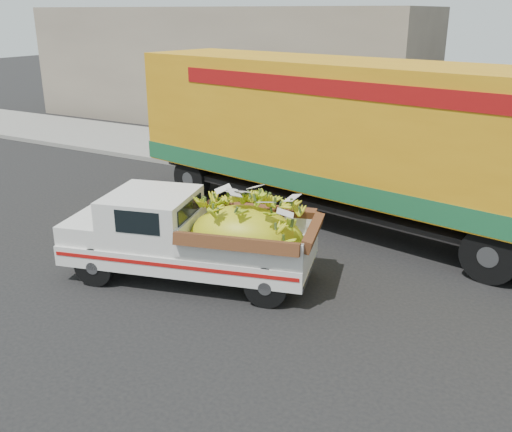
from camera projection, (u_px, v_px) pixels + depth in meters
The scene contains 6 objects.
ground at pixel (168, 275), 11.07m from camera, with size 100.00×100.00×0.00m, color black.
curb at pixel (314, 184), 16.63m from camera, with size 60.00×0.25×0.15m, color gray.
sidewalk at pixel (341, 168), 18.35m from camera, with size 60.00×4.00×0.14m, color gray.
building_left at pixel (228, 65), 26.08m from camera, with size 18.00×6.00×5.00m, color gray.
pickup_truck at pixel (207, 237), 10.58m from camera, with size 4.94×2.86×1.63m.
semi_trailer at pixel (360, 138), 12.91m from camera, with size 12.08×4.59×3.80m.
Camera 1 is at (6.47, -7.85, 4.83)m, focal length 40.00 mm.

